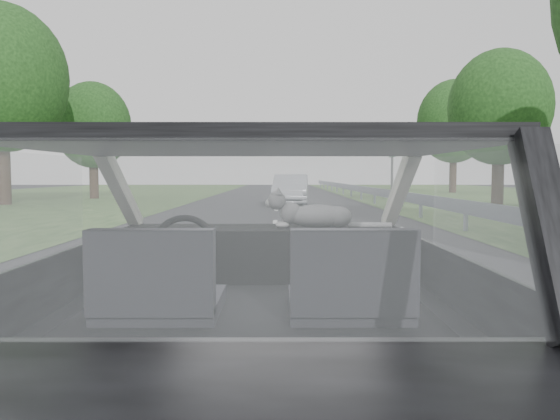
{
  "coord_description": "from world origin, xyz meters",
  "views": [
    {
      "loc": [
        0.11,
        -2.53,
        1.3
      ],
      "look_at": [
        0.11,
        0.51,
        1.11
      ],
      "focal_mm": 35.0,
      "sensor_mm": 36.0,
      "label": 1
    }
  ],
  "objects_px": {
    "subject_car": "(257,298)",
    "highway_sign": "(392,173)",
    "cat": "(317,214)",
    "other_car": "(291,190)"
  },
  "relations": [
    {
      "from": "subject_car",
      "to": "highway_sign",
      "type": "height_order",
      "value": "highway_sign"
    },
    {
      "from": "subject_car",
      "to": "cat",
      "type": "bearing_deg",
      "value": 61.65
    },
    {
      "from": "subject_car",
      "to": "highway_sign",
      "type": "bearing_deg",
      "value": 76.82
    },
    {
      "from": "other_car",
      "to": "highway_sign",
      "type": "distance_m",
      "value": 5.53
    },
    {
      "from": "other_car",
      "to": "highway_sign",
      "type": "bearing_deg",
      "value": 31.77
    },
    {
      "from": "cat",
      "to": "highway_sign",
      "type": "distance_m",
      "value": 23.18
    },
    {
      "from": "subject_car",
      "to": "highway_sign",
      "type": "xyz_separation_m",
      "value": [
        5.43,
        23.21,
        0.68
      ]
    },
    {
      "from": "subject_car",
      "to": "other_car",
      "type": "bearing_deg",
      "value": 88.31
    },
    {
      "from": "other_car",
      "to": "highway_sign",
      "type": "height_order",
      "value": "highway_sign"
    },
    {
      "from": "cat",
      "to": "other_car",
      "type": "xyz_separation_m",
      "value": [
        0.28,
        20.01,
        -0.41
      ]
    }
  ]
}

